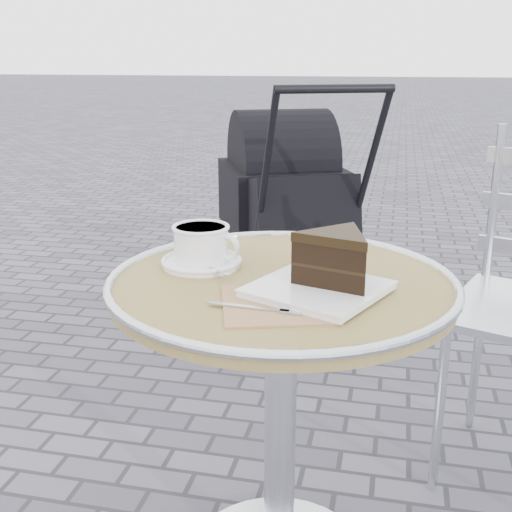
% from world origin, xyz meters
% --- Properties ---
extents(cafe_table, '(0.72, 0.72, 0.74)m').
position_xyz_m(cafe_table, '(0.00, 0.00, 0.57)').
color(cafe_table, silver).
rests_on(cafe_table, ground).
extents(cappuccino_set, '(0.18, 0.18, 0.09)m').
position_xyz_m(cappuccino_set, '(-0.19, 0.05, 0.77)').
color(cappuccino_set, white).
rests_on(cappuccino_set, cafe_table).
extents(cake_plate_set, '(0.36, 0.35, 0.12)m').
position_xyz_m(cake_plate_set, '(0.10, -0.06, 0.79)').
color(cake_plate_set, '#A4775A').
rests_on(cake_plate_set, cafe_table).
extents(baby_stroller, '(0.85, 1.13, 1.08)m').
position_xyz_m(baby_stroller, '(-0.28, 1.65, 0.48)').
color(baby_stroller, black).
rests_on(baby_stroller, ground).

